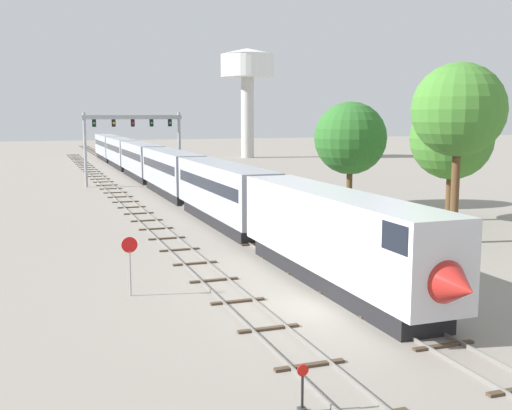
% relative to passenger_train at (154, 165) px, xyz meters
% --- Properties ---
extents(ground_plane, '(400.00, 400.00, 0.00)m').
position_rel_passenger_train_xyz_m(ground_plane, '(-2.00, -51.75, -2.61)').
color(ground_plane, gray).
extents(track_main, '(2.60, 200.00, 0.16)m').
position_rel_passenger_train_xyz_m(track_main, '(0.00, 8.25, -2.54)').
color(track_main, slate).
rests_on(track_main, ground).
extents(track_near, '(2.60, 160.00, 0.16)m').
position_rel_passenger_train_xyz_m(track_near, '(-5.50, -11.75, -2.54)').
color(track_near, slate).
rests_on(track_near, ground).
extents(passenger_train, '(3.04, 116.27, 4.80)m').
position_rel_passenger_train_xyz_m(passenger_train, '(0.00, 0.00, 0.00)').
color(passenger_train, silver).
rests_on(passenger_train, ground).
extents(signal_gantry, '(12.10, 0.49, 8.97)m').
position_rel_passenger_train_xyz_m(signal_gantry, '(-2.25, 1.32, 3.94)').
color(signal_gantry, '#999BA0').
rests_on(signal_gantry, ground).
extents(water_tower, '(10.91, 10.91, 21.91)m').
position_rel_passenger_train_xyz_m(water_tower, '(27.79, 45.49, 14.90)').
color(water_tower, beige).
rests_on(water_tower, ground).
extents(switch_stand, '(0.36, 0.24, 1.46)m').
position_rel_passenger_train_xyz_m(switch_stand, '(-7.10, -60.72, -2.09)').
color(switch_stand, black).
rests_on(switch_stand, ground).
extents(stop_sign, '(0.76, 0.08, 2.88)m').
position_rel_passenger_train_xyz_m(stop_sign, '(-10.00, -47.01, -0.74)').
color(stop_sign, gray).
rests_on(stop_sign, ground).
extents(trackside_tree_left, '(6.20, 6.20, 12.06)m').
position_rel_passenger_train_xyz_m(trackside_tree_left, '(12.51, -41.68, 6.30)').
color(trackside_tree_left, brown).
rests_on(trackside_tree_left, ground).
extents(trackside_tree_mid, '(6.68, 6.68, 10.09)m').
position_rel_passenger_train_xyz_m(trackside_tree_mid, '(17.90, -33.94, 4.12)').
color(trackside_tree_mid, brown).
rests_on(trackside_tree_mid, ground).
extents(trackside_tree_right, '(6.83, 6.83, 9.88)m').
position_rel_passenger_train_xyz_m(trackside_tree_right, '(14.19, -23.72, 3.84)').
color(trackside_tree_right, brown).
rests_on(trackside_tree_right, ground).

